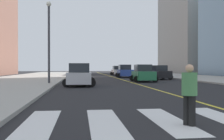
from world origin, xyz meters
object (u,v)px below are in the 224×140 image
(car_yellow_nearest, at_px, (80,73))
(car_black_sixth, at_px, (160,73))
(car_white_second, at_px, (117,71))
(street_lamp, at_px, (49,35))
(car_green_third, at_px, (143,74))
(car_gray_fourth, at_px, (81,71))
(car_blue_seventh, at_px, (125,71))
(car_silver_fifth, at_px, (80,75))
(pedestrian_crossing, at_px, (189,92))

(car_yellow_nearest, relative_size, car_black_sixth, 0.92)
(car_white_second, distance_m, street_lamp, 29.24)
(car_green_third, bearing_deg, car_gray_fourth, -76.61)
(car_gray_fourth, height_order, car_blue_seventh, car_blue_seventh)
(car_yellow_nearest, height_order, car_blue_seventh, car_blue_seventh)
(car_green_third, height_order, car_blue_seventh, car_blue_seventh)
(car_silver_fifth, relative_size, pedestrian_crossing, 2.63)
(car_green_third, relative_size, car_black_sixth, 1.02)
(car_green_third, distance_m, pedestrian_crossing, 21.41)
(car_yellow_nearest, height_order, car_silver_fifth, car_silver_fifth)
(car_white_second, relative_size, car_gray_fourth, 1.01)
(car_silver_fifth, bearing_deg, street_lamp, 143.30)
(car_blue_seventh, relative_size, pedestrian_crossing, 2.76)
(car_black_sixth, bearing_deg, car_yellow_nearest, -22.54)
(car_blue_seventh, height_order, pedestrian_crossing, car_blue_seventh)
(car_green_third, xyz_separation_m, street_lamp, (-9.47, -3.66, 3.58))
(car_green_third, height_order, car_silver_fifth, car_silver_fifth)
(car_black_sixth, bearing_deg, car_white_second, -82.89)
(car_silver_fifth, relative_size, car_black_sixth, 1.03)
(pedestrian_crossing, bearing_deg, car_yellow_nearest, -23.92)
(car_yellow_nearest, xyz_separation_m, car_gray_fourth, (0.21, 22.58, 0.06))
(car_yellow_nearest, bearing_deg, pedestrian_crossing, -84.84)
(car_gray_fourth, xyz_separation_m, pedestrian_crossing, (2.71, -52.85, 0.04))
(car_yellow_nearest, distance_m, car_blue_seventh, 7.54)
(car_green_third, distance_m, car_blue_seventh, 12.29)
(car_gray_fourth, relative_size, car_blue_seventh, 0.93)
(car_silver_fifth, height_order, car_black_sixth, car_silver_fifth)
(pedestrian_crossing, bearing_deg, car_white_second, -35.05)
(car_gray_fourth, bearing_deg, car_black_sixth, -66.32)
(car_white_second, bearing_deg, car_black_sixth, 97.93)
(car_blue_seventh, bearing_deg, car_silver_fifth, 70.54)
(car_green_third, bearing_deg, pedestrian_crossing, 81.35)
(car_black_sixth, xyz_separation_m, street_lamp, (-12.96, -9.04, 3.59))
(car_white_second, distance_m, car_gray_fourth, 10.86)
(car_yellow_nearest, distance_m, car_white_second, 16.12)
(car_blue_seventh, distance_m, street_lamp, 18.93)
(car_white_second, distance_m, car_black_sixth, 18.43)
(car_white_second, xyz_separation_m, pedestrian_crossing, (-4.40, -44.64, 0.02))
(car_gray_fourth, relative_size, pedestrian_crossing, 2.57)
(car_black_sixth, relative_size, car_blue_seventh, 0.93)
(car_green_third, height_order, pedestrian_crossing, car_green_third)
(car_white_second, bearing_deg, car_yellow_nearest, 61.75)
(car_gray_fourth, distance_m, car_blue_seventh, 20.61)
(car_silver_fifth, bearing_deg, car_white_second, 78.17)
(car_white_second, height_order, street_lamp, street_lamp)
(car_white_second, xyz_separation_m, car_silver_fifth, (-7.28, -29.43, 0.01))
(car_green_third, distance_m, car_gray_fourth, 32.46)
(car_blue_seventh, bearing_deg, street_lamp, 60.25)
(car_silver_fifth, bearing_deg, pedestrian_crossing, -77.19)
(car_green_third, bearing_deg, car_blue_seventh, -88.78)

